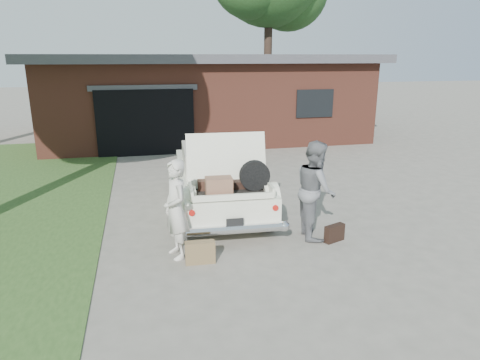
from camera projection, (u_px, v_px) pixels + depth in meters
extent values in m
plane|color=gray|center=(248.00, 250.00, 7.42)|extent=(90.00, 90.00, 0.00)
cube|color=brown|center=(204.00, 99.00, 17.97)|extent=(12.00, 7.00, 3.00)
cube|color=#4C4C51|center=(203.00, 58.00, 17.51)|extent=(12.80, 7.80, 0.30)
cube|color=black|center=(146.00, 123.00, 14.31)|extent=(3.20, 0.30, 2.20)
cube|color=#4C4C51|center=(144.00, 88.00, 13.92)|extent=(3.50, 0.12, 0.18)
cube|color=black|center=(315.00, 103.00, 15.42)|extent=(1.40, 0.08, 1.00)
cylinder|color=#38281E|center=(268.00, 60.00, 23.48)|extent=(0.44, 0.44, 6.06)
cube|color=white|center=(218.00, 182.00, 9.48)|extent=(1.93, 4.52, 0.58)
cube|color=beige|center=(216.00, 157.00, 9.59)|extent=(1.56, 1.85, 0.46)
cube|color=black|center=(212.00, 150.00, 10.39)|extent=(1.38, 0.15, 0.39)
cube|color=black|center=(221.00, 167.00, 8.80)|extent=(1.38, 0.15, 0.39)
cylinder|color=black|center=(187.00, 220.00, 8.00)|extent=(0.23, 0.60, 0.59)
cylinder|color=black|center=(268.00, 215.00, 8.26)|extent=(0.23, 0.60, 0.59)
cylinder|color=black|center=(181.00, 177.00, 10.85)|extent=(0.23, 0.60, 0.59)
cylinder|color=black|center=(241.00, 174.00, 11.11)|extent=(0.23, 0.60, 0.59)
cylinder|color=silver|center=(235.00, 229.00, 7.40)|extent=(1.83, 0.26, 0.16)
cylinder|color=#A5140F|center=(192.00, 212.00, 7.24)|extent=(0.11, 0.09, 0.11)
cylinder|color=#A5140F|center=(275.00, 207.00, 7.48)|extent=(0.11, 0.09, 0.11)
cube|color=black|center=(235.00, 223.00, 7.34)|extent=(0.30, 0.03, 0.15)
cube|color=black|center=(230.00, 192.00, 7.80)|extent=(1.43, 1.05, 0.04)
cube|color=white|center=(190.00, 189.00, 7.66)|extent=(0.11, 0.98, 0.16)
cube|color=white|center=(267.00, 185.00, 7.89)|extent=(0.11, 0.98, 0.16)
cube|color=white|center=(234.00, 197.00, 7.33)|extent=(1.42, 0.13, 0.11)
cube|color=white|center=(227.00, 160.00, 7.99)|extent=(1.51, 0.38, 0.99)
cube|color=#41261C|center=(212.00, 183.00, 7.93)|extent=(0.57, 0.39, 0.18)
cube|color=#906249|center=(219.00, 186.00, 7.50)|extent=(0.48, 0.33, 0.32)
cube|color=black|center=(234.00, 184.00, 7.96)|extent=(0.46, 0.32, 0.14)
cylinder|color=black|center=(255.00, 176.00, 7.75)|extent=(0.56, 0.17, 0.55)
imported|color=beige|center=(176.00, 209.00, 6.97)|extent=(0.55, 0.69, 1.67)
imported|color=slate|center=(315.00, 189.00, 7.79)|extent=(0.80, 0.96, 1.80)
cube|color=olive|center=(200.00, 252.00, 6.91)|extent=(0.49, 0.18, 0.37)
cube|color=black|center=(334.00, 233.00, 7.74)|extent=(0.43, 0.27, 0.31)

